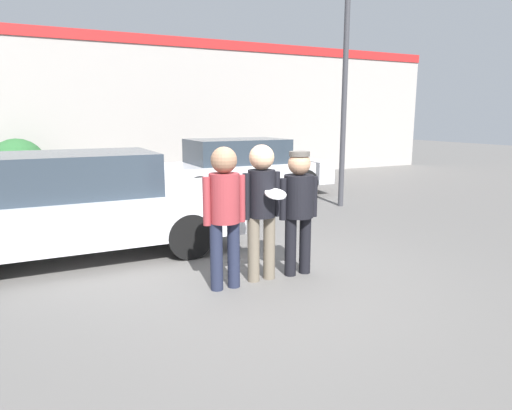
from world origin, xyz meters
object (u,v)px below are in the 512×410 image
Objects in this scene: parked_car_near at (75,205)px; person_right at (299,202)px; parked_car_far at (239,168)px; shrub at (18,166)px; person_left at (224,206)px; person_middle_with_frisbee at (262,201)px; street_lamp at (354,31)px.

person_right is at bearing -40.14° from parked_car_near.
parked_car_far is 5.95m from shrub.
person_middle_with_frisbee reaches higher than person_left.
parked_car_far is (1.72, 5.70, -0.21)m from person_right.
person_right is 1.10× the size of shrub.
parked_car_near is at bearing 139.86° from person_right.
parked_car_far is at bearing 64.40° from person_left.
street_lamp is (4.55, 3.60, 2.85)m from person_left.
street_lamp is at bearing 45.27° from person_right.
street_lamp reaches higher than person_right.
street_lamp is at bearing 38.31° from person_left.
person_middle_with_frisbee is 1.06× the size of person_right.
street_lamp is (4.03, 3.52, 2.85)m from person_middle_with_frisbee.
person_left is 0.37× the size of parked_car_far.
street_lamp is (1.79, -2.16, 3.12)m from parked_car_far.
person_middle_with_frisbee reaches higher than parked_car_near.
shrub is (-6.88, 5.26, -3.14)m from street_lamp.
person_right is 9.43m from shrub.
shrub is at bearing 148.65° from parked_car_far.
street_lamp reaches higher than person_left.
person_right is at bearing -106.75° from parked_car_far.
person_right is 3.28m from parked_car_near.
parked_car_far is 0.71× the size of street_lamp.
person_left is 0.37× the size of parked_car_near.
shrub is at bearing 107.96° from person_middle_with_frisbee.
person_left is 6.39m from parked_car_far.
person_left is 0.53m from person_middle_with_frisbee.
person_left is 9.16m from shrub.
street_lamp reaches higher than person_middle_with_frisbee.
person_middle_with_frisbee is 6.07m from street_lamp.
street_lamp is (3.51, 3.54, 2.90)m from person_right.
parked_car_near is at bearing -166.58° from street_lamp.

